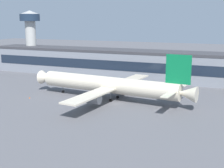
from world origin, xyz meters
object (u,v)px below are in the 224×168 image
(airliner, at_px, (110,85))
(follow_me_car, at_px, (55,78))
(control_tower, at_px, (31,33))
(traffic_cone_0, at_px, (30,98))

(airliner, bearing_deg, follow_me_car, 149.30)
(control_tower, xyz_separation_m, follow_me_car, (32.21, -24.37, -20.11))
(follow_me_car, bearing_deg, control_tower, 142.90)
(follow_me_car, bearing_deg, airliner, -30.70)
(airliner, relative_size, control_tower, 1.88)
(airliner, distance_m, follow_me_car, 45.43)
(traffic_cone_0, bearing_deg, airliner, 19.76)
(follow_me_car, relative_size, traffic_cone_0, 8.44)
(airliner, distance_m, control_tower, 86.90)
(airliner, height_order, traffic_cone_0, airliner)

